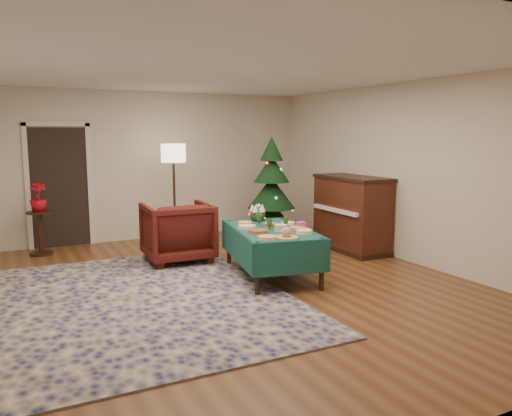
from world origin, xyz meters
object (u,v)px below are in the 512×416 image
gift_box (301,225)px  floor_lamp (173,159)px  potted_plant (38,203)px  piano (351,214)px  armchair (177,229)px  christmas_tree (271,195)px  side_table (40,234)px  buffet_table (271,238)px

gift_box → floor_lamp: floor_lamp is taller
potted_plant → gift_box: bearing=-43.5°
piano → potted_plant: bearing=156.8°
armchair → christmas_tree: bearing=-160.6°
armchair → piano: size_ratio=0.69×
potted_plant → piano: 5.07m
side_table → potted_plant: bearing=180.0°
potted_plant → piano: piano is taller
piano → buffet_table: bearing=-158.3°
piano → side_table: bearing=156.8°
buffet_table → armchair: bearing=122.5°
buffet_table → side_table: size_ratio=2.63×
gift_box → floor_lamp: size_ratio=0.06×
christmas_tree → piano: 1.49m
floor_lamp → potted_plant: (-2.20, 0.15, -0.66)m
gift_box → side_table: gift_box is taller
christmas_tree → piano: (0.87, -1.19, -0.24)m
floor_lamp → christmas_tree: (1.59, -0.65, -0.65)m
buffet_table → christmas_tree: christmas_tree is taller
buffet_table → armchair: armchair is taller
gift_box → side_table: 4.27m
buffet_table → armchair: 1.63m
floor_lamp → potted_plant: size_ratio=3.83×
floor_lamp → side_table: (-2.20, 0.15, -1.15)m
buffet_table → side_table: bearing=134.4°
buffet_table → potted_plant: potted_plant is taller
buffet_table → gift_box: size_ratio=17.55×
armchair → side_table: (-1.84, 1.40, -0.16)m
buffet_table → piano: bearing=21.7°
buffet_table → armchair: size_ratio=1.86×
floor_lamp → piano: size_ratio=1.21×
potted_plant → side_table: bearing=0.0°
christmas_tree → armchair: bearing=-163.1°
potted_plant → armchair: bearing=-37.2°
armchair → side_table: 2.31m
christmas_tree → side_table: bearing=168.0°
side_table → christmas_tree: size_ratio=0.37×
armchair → christmas_tree: christmas_tree is taller
christmas_tree → gift_box: bearing=-108.3°
potted_plant → piano: (4.65, -1.99, -0.23)m
floor_lamp → christmas_tree: 1.84m
floor_lamp → side_table: size_ratio=2.50×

